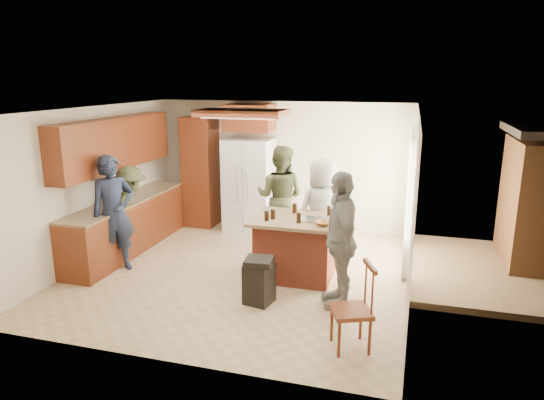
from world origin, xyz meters
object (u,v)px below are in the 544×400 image
(refrigerator, at_px, (249,185))
(spindle_chair, at_px, (353,311))
(person_side_right, at_px, (340,240))
(person_counter, at_px, (131,212))
(person_front_left, at_px, (114,214))
(person_behind_left, at_px, (280,197))
(kitchen_island, at_px, (296,247))
(person_behind_right, at_px, (322,212))
(trash_bin, at_px, (259,280))

(refrigerator, relative_size, spindle_chair, 1.81)
(person_side_right, bearing_deg, person_counter, -121.36)
(person_front_left, relative_size, spindle_chair, 1.83)
(person_behind_left, height_order, person_counter, person_behind_left)
(refrigerator, distance_m, kitchen_island, 2.51)
(person_front_left, relative_size, person_counter, 1.19)
(person_behind_right, distance_m, person_side_right, 1.47)
(refrigerator, bearing_deg, kitchen_island, -55.07)
(person_behind_right, xyz_separation_m, person_counter, (-3.14, -0.51, -0.10))
(person_front_left, distance_m, spindle_chair, 4.06)
(person_side_right, xyz_separation_m, refrigerator, (-2.18, 2.76, -0.01))
(person_side_right, bearing_deg, person_behind_left, -164.00)
(person_behind_right, distance_m, spindle_chair, 2.58)
(person_front_left, relative_size, person_side_right, 1.01)
(person_counter, height_order, refrigerator, refrigerator)
(person_behind_right, xyz_separation_m, trash_bin, (-0.55, -1.64, -0.55))
(refrigerator, bearing_deg, person_side_right, -51.78)
(person_behind_left, distance_m, person_counter, 2.55)
(person_behind_left, xyz_separation_m, kitchen_island, (0.58, -1.27, -0.43))
(person_front_left, bearing_deg, person_behind_left, -10.46)
(spindle_chair, bearing_deg, person_side_right, 106.25)
(refrigerator, relative_size, trash_bin, 2.86)
(person_side_right, bearing_deg, person_behind_right, -178.55)
(person_behind_left, relative_size, refrigerator, 1.01)
(refrigerator, bearing_deg, person_behind_right, -39.12)
(person_counter, relative_size, trash_bin, 2.44)
(person_behind_right, xyz_separation_m, kitchen_island, (-0.28, -0.65, -0.39))
(person_front_left, height_order, trash_bin, person_front_left)
(person_front_left, bearing_deg, person_side_right, -53.33)
(kitchen_island, bearing_deg, refrigerator, 124.93)
(person_side_right, distance_m, spindle_chair, 1.18)
(person_behind_left, height_order, spindle_chair, person_behind_left)
(person_behind_left, xyz_separation_m, refrigerator, (-0.84, 0.76, -0.01))
(person_side_right, height_order, kitchen_island, person_side_right)
(person_front_left, relative_size, person_behind_right, 1.05)
(person_front_left, xyz_separation_m, refrigerator, (1.35, 2.52, -0.01))
(person_side_right, relative_size, kitchen_island, 1.42)
(person_front_left, bearing_deg, kitchen_island, -39.22)
(kitchen_island, bearing_deg, person_side_right, -44.09)
(refrigerator, bearing_deg, person_counter, -127.50)
(person_front_left, relative_size, refrigerator, 1.01)
(trash_bin, bearing_deg, person_counter, 156.42)
(person_front_left, height_order, kitchen_island, person_front_left)
(person_side_right, distance_m, refrigerator, 3.52)
(person_side_right, xyz_separation_m, person_counter, (-3.62, 0.88, -0.14))
(spindle_chair, bearing_deg, person_behind_left, 118.34)
(refrigerator, xyz_separation_m, spindle_chair, (2.48, -3.80, -0.45))
(person_behind_right, relative_size, trash_bin, 2.76)
(refrigerator, bearing_deg, person_behind_left, -42.15)
(person_counter, relative_size, refrigerator, 0.85)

